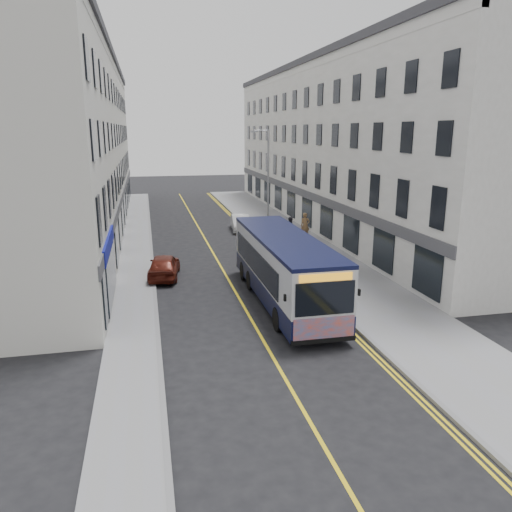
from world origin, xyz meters
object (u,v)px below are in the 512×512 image
streetlamp (267,182)px  bicycle (321,276)px  city_bus (284,267)px  pedestrian_near (305,226)px  car_maroon (164,266)px  car_white (240,223)px  pedestrian_far (291,229)px

streetlamp → bicycle: streetlamp is taller
city_bus → pedestrian_near: (5.29, 13.05, -0.69)m
bicycle → pedestrian_near: size_ratio=1.11×
pedestrian_near → bicycle: bearing=-95.7°
pedestrian_near → car_maroon: bearing=-136.0°
bicycle → pedestrian_near: pedestrian_near is taller
city_bus → car_white: size_ratio=2.85×
pedestrian_far → car_maroon: 11.46m
streetlamp → car_maroon: size_ratio=2.03×
car_white → pedestrian_far: bearing=-58.6°
streetlamp → car_maroon: 11.01m
bicycle → car_white: bearing=19.4°
pedestrian_near → streetlamp: bearing=-160.6°
city_bus → car_maroon: size_ratio=2.80×
car_white → car_maroon: 13.83m
pedestrian_near → pedestrian_far: (-1.38, -0.96, -0.04)m
pedestrian_far → car_white: size_ratio=0.46×
streetlamp → pedestrian_near: (3.08, 0.61, -3.32)m
car_white → car_maroon: bearing=-113.3°
car_maroon → pedestrian_far: bearing=-136.5°
city_bus → pedestrian_far: 12.72m
bicycle → pedestrian_far: size_ratio=1.17×
city_bus → pedestrian_near: size_ratio=5.86×
bicycle → pedestrian_near: bearing=1.3°
streetlamp → bicycle: bearing=-88.8°
streetlamp → car_white: streetlamp is taller
streetlamp → bicycle: 11.53m
bicycle → car_maroon: 8.69m
streetlamp → car_white: size_ratio=2.06×
streetlamp → city_bus: bearing=-100.1°
streetlamp → car_maroon: (-7.57, -7.09, -3.71)m
pedestrian_far → car_maroon: bearing=-148.7°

